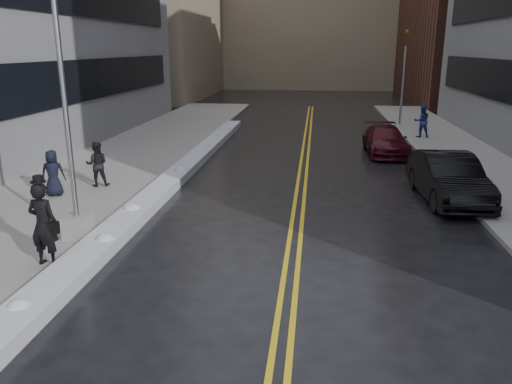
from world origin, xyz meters
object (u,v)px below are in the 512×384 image
(pedestrian_c, at_px, (53,173))
(pedestrian_east, at_px, (422,121))
(pedestrian_fedora, at_px, (43,224))
(car_maroon, at_px, (385,140))
(car_black, at_px, (448,178))
(fire_hydrant, at_px, (469,167))
(traffic_signal, at_px, (404,74))
(pedestrian_b, at_px, (97,164))
(lamppost, at_px, (70,150))

(pedestrian_c, height_order, pedestrian_east, pedestrian_east)
(pedestrian_fedora, xyz_separation_m, car_maroon, (9.60, 14.62, -0.48))
(pedestrian_c, xyz_separation_m, car_black, (13.38, 1.49, -0.14))
(fire_hydrant, distance_m, car_maroon, 5.51)
(fire_hydrant, xyz_separation_m, car_black, (-1.50, -2.89, 0.26))
(traffic_signal, bearing_deg, pedestrian_east, -85.07)
(traffic_signal, bearing_deg, fire_hydrant, -87.95)
(pedestrian_b, relative_size, pedestrian_east, 0.91)
(fire_hydrant, xyz_separation_m, traffic_signal, (-0.50, 14.00, 2.85))
(pedestrian_fedora, xyz_separation_m, pedestrian_east, (12.12, 18.90, -0.10))
(pedestrian_c, bearing_deg, pedestrian_fedora, 101.15)
(pedestrian_b, bearing_deg, pedestrian_c, 35.94)
(pedestrian_fedora, relative_size, pedestrian_c, 1.26)
(traffic_signal, relative_size, car_black, 1.23)
(pedestrian_east, distance_m, car_black, 12.11)
(fire_hydrant, height_order, pedestrian_c, pedestrian_c)
(pedestrian_fedora, height_order, pedestrian_east, pedestrian_fedora)
(pedestrian_b, relative_size, car_black, 0.34)
(fire_hydrant, bearing_deg, pedestrian_east, 90.50)
(lamppost, height_order, pedestrian_east, lamppost)
(pedestrian_fedora, bearing_deg, car_maroon, -116.24)
(fire_hydrant, xyz_separation_m, pedestrian_b, (-13.92, -3.01, 0.42))
(pedestrian_fedora, height_order, car_maroon, pedestrian_fedora)
(pedestrian_b, bearing_deg, car_black, 161.57)
(fire_hydrant, bearing_deg, car_maroon, 118.18)
(fire_hydrant, height_order, pedestrian_b, pedestrian_b)
(traffic_signal, xyz_separation_m, pedestrian_b, (-13.42, -17.01, -2.43))
(pedestrian_c, bearing_deg, pedestrian_b, -140.42)
(pedestrian_east, relative_size, car_black, 0.37)
(fire_hydrant, xyz_separation_m, car_maroon, (-2.60, 4.85, 0.12))
(pedestrian_east, bearing_deg, traffic_signal, -91.91)
(pedestrian_b, height_order, pedestrian_east, pedestrian_east)
(traffic_signal, relative_size, pedestrian_fedora, 3.00)
(fire_hydrant, distance_m, pedestrian_c, 15.52)
(fire_hydrant, bearing_deg, pedestrian_fedora, -141.31)
(lamppost, relative_size, car_maroon, 1.66)
(traffic_signal, distance_m, pedestrian_fedora, 26.59)
(traffic_signal, height_order, pedestrian_east, traffic_signal)
(traffic_signal, distance_m, pedestrian_b, 21.80)
(fire_hydrant, bearing_deg, pedestrian_b, -167.80)
(fire_hydrant, relative_size, pedestrian_fedora, 0.37)
(fire_hydrant, xyz_separation_m, pedestrian_east, (-0.08, 9.13, 0.50))
(traffic_signal, relative_size, pedestrian_c, 3.77)
(traffic_signal, xyz_separation_m, car_maroon, (-2.10, -9.15, -2.73))
(pedestrian_b, xyz_separation_m, car_black, (12.42, 0.12, -0.17))
(pedestrian_b, distance_m, pedestrian_c, 1.68)
(lamppost, relative_size, fire_hydrant, 10.45)
(lamppost, height_order, pedestrian_fedora, lamppost)
(pedestrian_fedora, bearing_deg, lamppost, -79.73)
(traffic_signal, distance_m, pedestrian_c, 23.47)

